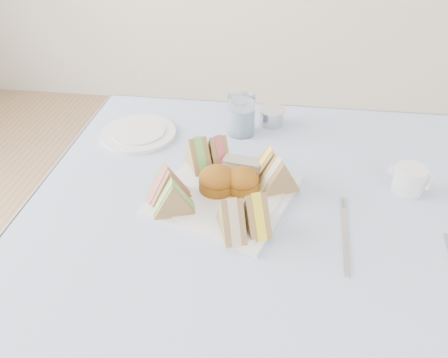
# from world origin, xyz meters

# --- Properties ---
(table) EXTENTS (0.90, 0.90, 0.74)m
(table) POSITION_xyz_m (0.00, 0.00, 0.37)
(table) COLOR brown
(table) RESTS_ON floor
(tablecloth) EXTENTS (1.02, 1.02, 0.01)m
(tablecloth) POSITION_xyz_m (0.00, 0.00, 0.74)
(tablecloth) COLOR #A1B9DE
(tablecloth) RESTS_ON table
(serving_plate) EXTENTS (0.34, 0.34, 0.01)m
(serving_plate) POSITION_xyz_m (-0.10, 0.05, 0.75)
(serving_plate) COLOR silver
(serving_plate) RESTS_ON tablecloth
(sandwich_fl_a) EXTENTS (0.10, 0.08, 0.08)m
(sandwich_fl_a) POSITION_xyz_m (-0.21, 0.02, 0.80)
(sandwich_fl_a) COLOR olive
(sandwich_fl_a) RESTS_ON serving_plate
(sandwich_fl_b) EXTENTS (0.09, 0.06, 0.08)m
(sandwich_fl_b) POSITION_xyz_m (-0.19, -0.02, 0.80)
(sandwich_fl_b) COLOR olive
(sandwich_fl_b) RESTS_ON serving_plate
(sandwich_fr_a) EXTENTS (0.08, 0.10, 0.08)m
(sandwich_fr_a) POSITION_xyz_m (-0.02, -0.04, 0.80)
(sandwich_fr_a) COLOR olive
(sandwich_fr_a) RESTS_ON serving_plate
(sandwich_fr_b) EXTENTS (0.07, 0.10, 0.08)m
(sandwich_fr_b) POSITION_xyz_m (-0.07, -0.06, 0.80)
(sandwich_fr_b) COLOR olive
(sandwich_fr_b) RESTS_ON serving_plate
(sandwich_bl_a) EXTENTS (0.08, 0.10, 0.08)m
(sandwich_bl_a) POSITION_xyz_m (-0.17, 0.14, 0.80)
(sandwich_bl_a) COLOR olive
(sandwich_bl_a) RESTS_ON serving_plate
(sandwich_bl_b) EXTENTS (0.07, 0.09, 0.07)m
(sandwich_bl_b) POSITION_xyz_m (-0.13, 0.16, 0.80)
(sandwich_bl_b) COLOR olive
(sandwich_bl_b) RESTS_ON serving_plate
(sandwich_br_a) EXTENTS (0.10, 0.08, 0.08)m
(sandwich_br_a) POSITION_xyz_m (0.02, 0.08, 0.80)
(sandwich_br_a) COLOR olive
(sandwich_br_a) RESTS_ON serving_plate
(sandwich_br_b) EXTENTS (0.09, 0.06, 0.08)m
(sandwich_br_b) POSITION_xyz_m (-0.00, 0.12, 0.80)
(sandwich_br_b) COLOR olive
(sandwich_br_b) RESTS_ON serving_plate
(scone_left) EXTENTS (0.09, 0.09, 0.05)m
(scone_left) POSITION_xyz_m (-0.11, 0.06, 0.78)
(scone_left) COLOR #976111
(scone_left) RESTS_ON serving_plate
(scone_right) EXTENTS (0.08, 0.08, 0.05)m
(scone_right) POSITION_xyz_m (-0.06, 0.07, 0.78)
(scone_right) COLOR #976111
(scone_right) RESTS_ON serving_plate
(pastry_slice) EXTENTS (0.09, 0.05, 0.04)m
(pastry_slice) POSITION_xyz_m (-0.07, 0.13, 0.78)
(pastry_slice) COLOR #D9C588
(pastry_slice) RESTS_ON serving_plate
(side_plate) EXTENTS (0.21, 0.21, 0.01)m
(side_plate) POSITION_xyz_m (-0.35, 0.28, 0.75)
(side_plate) COLOR silver
(side_plate) RESTS_ON tablecloth
(water_glass) EXTENTS (0.08, 0.08, 0.10)m
(water_glass) POSITION_xyz_m (-0.09, 0.33, 0.80)
(water_glass) COLOR white
(water_glass) RESTS_ON tablecloth
(tea_strainer) EXTENTS (0.09, 0.09, 0.04)m
(tea_strainer) POSITION_xyz_m (-0.01, 0.39, 0.77)
(tea_strainer) COLOR #B7B7BF
(tea_strainer) RESTS_ON tablecloth
(fork) EXTENTS (0.02, 0.19, 0.00)m
(fork) POSITION_xyz_m (0.15, -0.05, 0.75)
(fork) COLOR #B7B7BF
(fork) RESTS_ON tablecloth
(creamer_jug) EXTENTS (0.09, 0.09, 0.06)m
(creamer_jug) POSITION_xyz_m (0.30, 0.13, 0.78)
(creamer_jug) COLOR silver
(creamer_jug) RESTS_ON tablecloth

